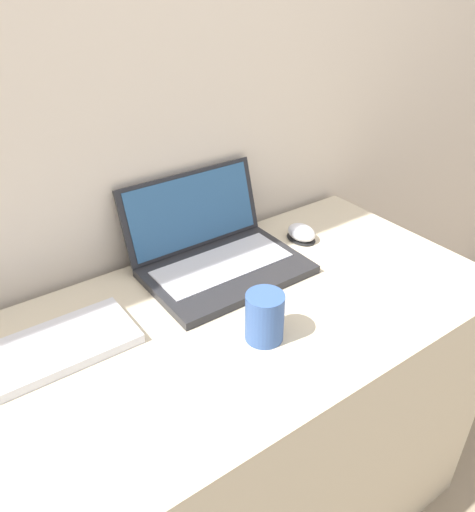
{
  "coord_description": "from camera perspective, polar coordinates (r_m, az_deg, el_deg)",
  "views": [
    {
      "loc": [
        -0.5,
        -0.39,
        1.45
      ],
      "look_at": [
        0.06,
        0.4,
        0.85
      ],
      "focal_mm": 35.0,
      "sensor_mm": 36.0,
      "label": 1
    }
  ],
  "objects": [
    {
      "name": "desk",
      "position": [
        1.36,
        0.11,
        -19.36
      ],
      "size": [
        1.2,
        0.62,
        0.78
      ],
      "color": "beige",
      "rests_on": "ground_plane"
    },
    {
      "name": "drink_cup",
      "position": [
        0.99,
        3.12,
        -6.89
      ],
      "size": [
        0.08,
        0.08,
        0.11
      ],
      "color": "#33518C",
      "rests_on": "desk"
    },
    {
      "name": "external_keyboard",
      "position": [
        1.04,
        -21.99,
        -10.47
      ],
      "size": [
        0.38,
        0.15,
        0.02
      ],
      "color": "silver",
      "rests_on": "desk"
    },
    {
      "name": "computer_mouse",
      "position": [
        1.36,
        7.31,
        2.59
      ],
      "size": [
        0.07,
        0.09,
        0.04
      ],
      "color": "black",
      "rests_on": "desk"
    },
    {
      "name": "wall_back",
      "position": [
        1.18,
        -10.54,
        21.42
      ],
      "size": [
        7.0,
        0.04,
        2.5
      ],
      "color": "beige",
      "rests_on": "ground_plane"
    },
    {
      "name": "laptop",
      "position": [
        1.22,
        -2.51,
        0.51
      ],
      "size": [
        0.38,
        0.31,
        0.21
      ],
      "color": "#232326",
      "rests_on": "desk"
    }
  ]
}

